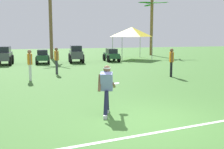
# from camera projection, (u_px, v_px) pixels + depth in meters

# --- Properties ---
(ground_plane) EXTENTS (80.00, 80.00, 0.00)m
(ground_plane) POSITION_uv_depth(u_px,v_px,m) (154.00, 122.00, 7.51)
(ground_plane) COLOR #417330
(field_line_paint) EXTENTS (27.08, 4.10, 0.01)m
(field_line_paint) POSITION_uv_depth(u_px,v_px,m) (167.00, 131.00, 6.81)
(field_line_paint) COLOR white
(field_line_paint) RESTS_ON ground_plane
(frisbee_thrower) EXTENTS (0.70, 0.98, 1.43)m
(frisbee_thrower) POSITION_uv_depth(u_px,v_px,m) (107.00, 87.00, 8.10)
(frisbee_thrower) COLOR #191E38
(frisbee_thrower) RESTS_ON ground_plane
(frisbee_in_flight) EXTENTS (0.33, 0.33, 0.06)m
(frisbee_in_flight) POSITION_uv_depth(u_px,v_px,m) (115.00, 84.00, 8.85)
(frisbee_in_flight) COLOR white
(teammate_near_sideline) EXTENTS (0.25, 0.50, 1.56)m
(teammate_near_sideline) POSITION_uv_depth(u_px,v_px,m) (30.00, 62.00, 14.08)
(teammate_near_sideline) COLOR silver
(teammate_near_sideline) RESTS_ON ground_plane
(teammate_midfield) EXTENTS (0.23, 0.50, 1.56)m
(teammate_midfield) POSITION_uv_depth(u_px,v_px,m) (56.00, 58.00, 16.40)
(teammate_midfield) COLOR #33333D
(teammate_midfield) RESTS_ON ground_plane
(teammate_deep) EXTENTS (0.31, 0.49, 1.56)m
(teammate_deep) POSITION_uv_depth(u_px,v_px,m) (171.00, 60.00, 15.35)
(teammate_deep) COLOR black
(teammate_deep) RESTS_ON ground_plane
(parked_car_slot_a) EXTENTS (1.28, 2.40, 1.40)m
(parked_car_slot_a) POSITION_uv_depth(u_px,v_px,m) (4.00, 55.00, 21.54)
(parked_car_slot_a) COLOR #474C51
(parked_car_slot_a) RESTS_ON ground_plane
(parked_car_slot_b) EXTENTS (1.21, 2.25, 1.10)m
(parked_car_slot_b) POSITION_uv_depth(u_px,v_px,m) (43.00, 56.00, 22.47)
(parked_car_slot_b) COLOR #235133
(parked_car_slot_b) RESTS_ON ground_plane
(parked_car_slot_c) EXTENTS (1.34, 2.42, 1.40)m
(parked_car_slot_c) POSITION_uv_depth(u_px,v_px,m) (76.00, 53.00, 23.35)
(parked_car_slot_c) COLOR #474C51
(parked_car_slot_c) RESTS_ON ground_plane
(parked_car_slot_d) EXTENTS (1.14, 2.23, 1.10)m
(parked_car_slot_d) POSITION_uv_depth(u_px,v_px,m) (111.00, 55.00, 24.25)
(parked_car_slot_d) COLOR #235133
(parked_car_slot_d) RESTS_ON ground_plane
(palm_tree_far_left) EXTENTS (3.40, 3.43, 6.67)m
(palm_tree_far_left) POSITION_uv_depth(u_px,v_px,m) (51.00, 17.00, 26.34)
(palm_tree_far_left) COLOR brown
(palm_tree_far_left) RESTS_ON ground_plane
(palm_tree_left_of_centre) EXTENTS (3.31, 3.46, 6.10)m
(palm_tree_left_of_centre) POSITION_uv_depth(u_px,v_px,m) (152.00, 21.00, 30.94)
(palm_tree_left_of_centre) COLOR brown
(palm_tree_left_of_centre) RESTS_ON ground_plane
(event_tent) EXTENTS (3.07, 3.07, 3.00)m
(event_tent) POSITION_uv_depth(u_px,v_px,m) (132.00, 32.00, 26.53)
(event_tent) COLOR #B2B5BA
(event_tent) RESTS_ON ground_plane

